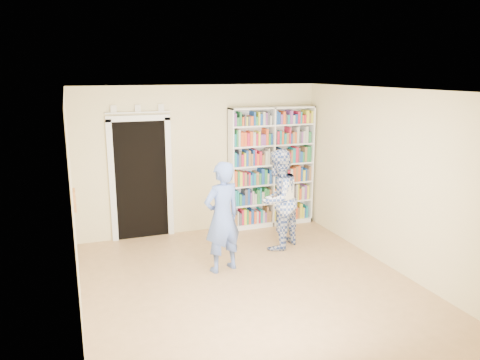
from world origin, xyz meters
The scene contains 11 objects.
floor centered at (0.00, 0.00, 0.00)m, with size 5.00×5.00×0.00m, color #A37B4F.
ceiling centered at (0.00, 0.00, 2.70)m, with size 5.00×5.00×0.00m, color white.
wall_back centered at (0.00, 2.50, 1.35)m, with size 4.50×4.50×0.00m, color beige.
wall_left centered at (-2.25, 0.00, 1.35)m, with size 5.00×5.00×0.00m, color beige.
wall_right centered at (2.25, 0.00, 1.35)m, with size 5.00×5.00×0.00m, color beige.
bookshelf centered at (1.35, 2.34, 1.16)m, with size 1.66×0.31×2.29m.
doorway centered at (-1.10, 2.48, 1.18)m, with size 1.10×0.08×2.43m.
wall_art centered at (-2.23, 0.20, 1.40)m, with size 0.03×0.25×0.25m, color brown.
man_blue centered at (-0.20, 0.61, 0.84)m, with size 0.61×0.40×1.67m, color #526CB7.
man_plaid centered at (0.96, 1.18, 0.85)m, with size 0.82×0.64×1.69m, color #314A96.
paper_sheet centered at (1.06, 0.94, 1.05)m, with size 0.22×0.01×0.31m, color white.
Camera 1 is at (-2.22, -5.67, 2.94)m, focal length 35.00 mm.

